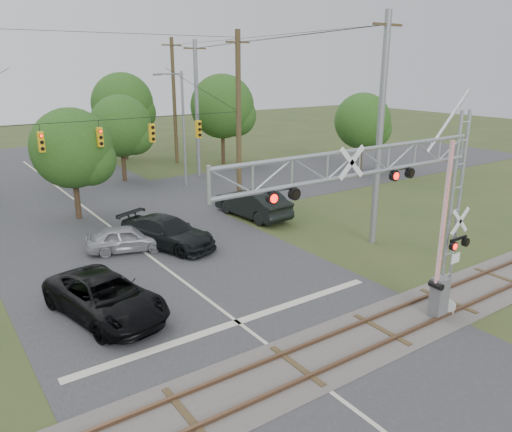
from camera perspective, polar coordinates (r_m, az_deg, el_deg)
ground at (r=15.62m, az=9.60°, el=-20.00°), size 160.00×160.00×0.00m
road_main at (r=22.75m, az=-8.32°, el=-7.42°), size 14.00×90.00×0.02m
road_cross at (r=35.17m, az=-18.68°, el=0.68°), size 90.00×12.00×0.02m
railroad_track at (r=16.80m, az=4.65°, el=-16.72°), size 90.00×3.20×0.17m
crossing_gantry at (r=17.20m, az=16.09°, el=0.97°), size 10.97×1.00×7.81m
traffic_signal_span at (r=30.58m, az=-15.79°, el=9.49°), size 19.34×0.36×11.50m
pickup_black at (r=20.16m, az=-16.83°, el=-8.85°), size 3.82×6.22×1.61m
car_dark at (r=26.81m, az=-10.11°, el=-1.86°), size 4.31×6.00×1.61m
sedan_silver at (r=26.71m, az=-14.56°, el=-2.49°), size 4.36×2.82×1.38m
suv_dark at (r=31.56m, az=-0.39°, el=1.52°), size 2.42×5.80×1.86m
streetlight at (r=39.42m, az=-8.51°, el=10.40°), size 2.36×0.25×8.85m
utility_poles at (r=34.06m, az=-14.69°, el=10.50°), size 25.76×27.33×11.86m
treeline at (r=43.63m, az=-25.88°, el=9.96°), size 56.45×23.97×8.94m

